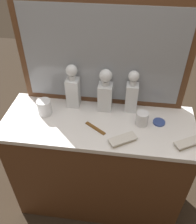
{
  "coord_description": "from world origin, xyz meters",
  "views": [
    {
      "loc": [
        0.15,
        -1.08,
        1.84
      ],
      "look_at": [
        0.0,
        0.0,
        0.92
      ],
      "focal_mm": 38.71,
      "sensor_mm": 36.0,
      "label": 1
    }
  ],
  "objects": [
    {
      "name": "ground_plane",
      "position": [
        0.0,
        0.0,
        0.0
      ],
      "size": [
        6.0,
        6.0,
        0.0
      ],
      "primitive_type": "plane",
      "color": "#2D2319"
    },
    {
      "name": "crystal_decanter_front",
      "position": [
        0.03,
        0.14,
        0.96
      ],
      "size": [
        0.09,
        0.09,
        0.28
      ],
      "color": "white",
      "rests_on": "dresser"
    },
    {
      "name": "crystal_decanter_right",
      "position": [
        0.19,
        0.15,
        0.96
      ],
      "size": [
        0.07,
        0.07,
        0.28
      ],
      "color": "white",
      "rests_on": "dresser"
    },
    {
      "name": "dresser",
      "position": [
        0.0,
        0.0,
        0.42
      ],
      "size": [
        1.19,
        0.46,
        0.84
      ],
      "color": "brown",
      "rests_on": "ground_plane"
    },
    {
      "name": "crystal_tumbler_far_right",
      "position": [
        0.26,
        0.02,
        0.88
      ],
      "size": [
        0.07,
        0.07,
        0.08
      ],
      "color": "white",
      "rests_on": "dresser"
    },
    {
      "name": "dresser_mirror",
      "position": [
        0.0,
        0.21,
        1.18
      ],
      "size": [
        1.04,
        0.03,
        0.67
      ],
      "color": "brown",
      "rests_on": "dresser"
    },
    {
      "name": "porcelain_dish",
      "position": [
        0.37,
        0.04,
        0.85
      ],
      "size": [
        0.07,
        0.07,
        0.01
      ],
      "color": "#33478C",
      "rests_on": "dresser"
    },
    {
      "name": "crystal_decanter_left",
      "position": [
        -0.18,
        0.15,
        0.96
      ],
      "size": [
        0.08,
        0.08,
        0.3
      ],
      "color": "white",
      "rests_on": "dresser"
    },
    {
      "name": "silver_brush_center",
      "position": [
        0.51,
        -0.12,
        0.86
      ],
      "size": [
        0.16,
        0.12,
        0.02
      ],
      "color": "#B7A88C",
      "rests_on": "dresser"
    },
    {
      "name": "silver_brush_front",
      "position": [
        0.16,
        -0.14,
        0.86
      ],
      "size": [
        0.17,
        0.14,
        0.02
      ],
      "color": "#B7A88C",
      "rests_on": "dresser"
    },
    {
      "name": "tortoiseshell_comb",
      "position": [
        -0.01,
        -0.06,
        0.85
      ],
      "size": [
        0.13,
        0.1,
        0.01
      ],
      "color": "brown",
      "rests_on": "dresser"
    },
    {
      "name": "crystal_tumbler_center",
      "position": [
        -0.34,
        0.04,
        0.89
      ],
      "size": [
        0.09,
        0.09,
        0.1
      ],
      "color": "white",
      "rests_on": "dresser"
    }
  ]
}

